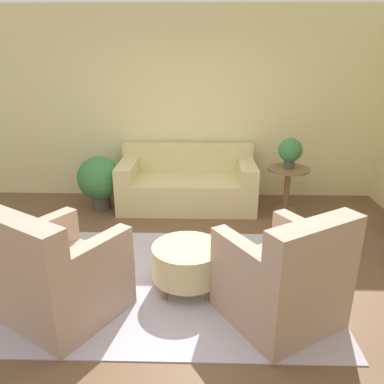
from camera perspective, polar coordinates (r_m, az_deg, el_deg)
ground_plane at (r=3.84m, az=-2.52°, el=-13.45°), size 16.00×16.00×0.00m
wall_back at (r=5.78m, az=-1.01°, el=12.99°), size 8.96×0.12×2.80m
rug at (r=3.84m, az=-2.52°, el=-13.38°), size 2.95×2.10×0.01m
couch at (r=5.51m, az=-0.73°, el=1.10°), size 1.95×0.90×0.87m
armchair_left at (r=3.38m, az=-19.64°, el=-12.14°), size 1.15×1.15×1.00m
armchair_right at (r=3.24m, az=13.83°, el=-12.96°), size 1.15×1.15×1.00m
ottoman_table at (r=3.60m, az=-0.75°, el=-10.54°), size 0.66×0.66×0.43m
side_table at (r=5.41m, az=14.32°, el=1.51°), size 0.58×0.58×0.65m
potted_plant_on_side_table at (r=5.29m, az=14.74°, el=6.06°), size 0.32×0.32×0.42m
potted_plant_floor at (r=5.54m, az=-13.93°, el=1.90°), size 0.62×0.62×0.77m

